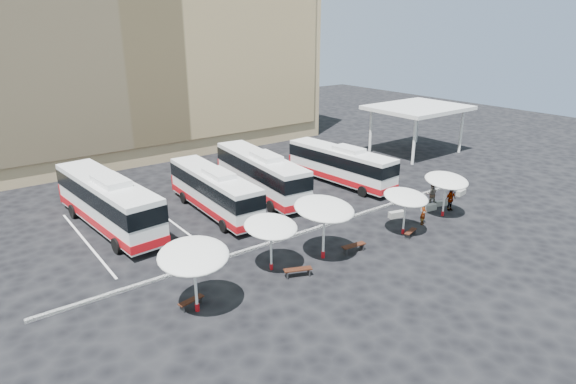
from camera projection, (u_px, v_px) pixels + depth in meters
ground at (303, 237)px, 32.70m from camera, size 120.00×120.00×0.00m
sandstone_building at (121, 33)px, 52.41m from camera, size 42.00×18.25×29.60m
service_canopy at (418, 109)px, 52.20m from camera, size 10.00×8.00×5.20m
curb_divider at (298, 234)px, 33.05m from camera, size 34.00×0.25×0.15m
bay_lines at (241, 204)px, 38.71m from camera, size 24.15×12.00×0.01m
bus_0 at (108, 201)px, 33.53m from camera, size 3.73×12.78×4.00m
bus_1 at (214, 190)px, 36.37m from camera, size 2.95×11.26×3.55m
bus_2 at (261, 173)px, 40.05m from camera, size 3.68×12.16×3.80m
bus_3 at (340, 164)px, 42.99m from camera, size 3.22×11.30×3.54m
sunshade_0 at (193, 256)px, 23.35m from camera, size 4.56×4.59×3.67m
sunshade_1 at (271, 227)px, 27.54m from camera, size 3.21×3.25×3.25m
sunshade_2 at (324, 209)px, 28.79m from camera, size 4.24×4.28×3.84m
sunshade_3 at (406, 197)px, 32.36m from camera, size 3.10×3.14×3.15m
sunshade_4 at (446, 181)px, 35.35m from camera, size 3.89×3.92×3.30m
wood_bench_0 at (191, 301)px, 24.60m from camera, size 1.46×0.63×0.43m
wood_bench_1 at (298, 271)px, 27.54m from camera, size 1.67×1.04×0.50m
wood_bench_2 at (354, 246)px, 30.47m from camera, size 1.70×0.65×0.51m
wood_bench_3 at (410, 232)px, 32.71m from camera, size 1.38×0.72×0.41m
conc_bench_0 at (397, 214)px, 35.94m from camera, size 1.30×0.71×0.47m
conc_bench_1 at (429, 208)px, 37.24m from camera, size 1.33×0.63×0.48m
conc_bench_2 at (442, 203)px, 38.23m from camera, size 1.13×0.74×0.40m
conc_bench_3 at (461, 193)px, 40.57m from camera, size 1.19×0.56×0.43m
passenger_0 at (423, 213)px, 34.55m from camera, size 0.71×0.59×1.65m
passenger_1 at (432, 194)px, 38.09m from camera, size 1.14×1.13×1.86m
passenger_2 at (451, 199)px, 37.07m from camera, size 1.10×0.57×1.79m
passenger_3 at (453, 185)px, 40.42m from camera, size 1.12×0.71×1.66m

